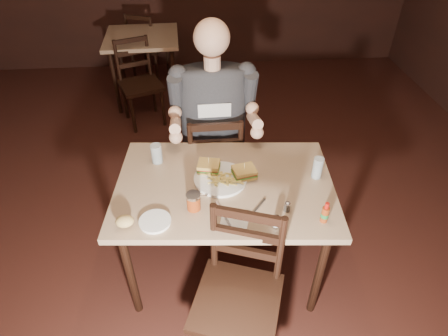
{
  "coord_description": "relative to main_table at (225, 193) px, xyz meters",
  "views": [
    {
      "loc": [
        0.1,
        -1.71,
        2.22
      ],
      "look_at": [
        0.24,
        -0.01,
        0.85
      ],
      "focal_mm": 30.0,
      "sensor_mm": 36.0,
      "label": 1
    }
  ],
  "objects": [
    {
      "name": "bg_table",
      "position": [
        -0.72,
        2.56,
        -0.01
      ],
      "size": [
        0.83,
        0.83,
        0.77
      ],
      "rotation": [
        0.0,
        0.0,
        0.04
      ],
      "color": "tan",
      "rests_on": "ground"
    },
    {
      "name": "glass_right",
      "position": [
        0.55,
        0.02,
        0.14
      ],
      "size": [
        0.06,
        0.06,
        0.14
      ],
      "primitive_type": "cylinder",
      "rotation": [
        0.0,
        0.0,
        -0.08
      ],
      "color": "silver",
      "rests_on": "main_table"
    },
    {
      "name": "diner",
      "position": [
        -0.03,
        0.58,
        0.31
      ],
      "size": [
        0.62,
        0.49,
        1.05
      ],
      "primitive_type": null,
      "rotation": [
        0.0,
        0.0,
        0.02
      ],
      "color": "#313136",
      "rests_on": "chair_far"
    },
    {
      "name": "knife",
      "position": [
        -0.03,
        -0.24,
        0.08
      ],
      "size": [
        0.07,
        0.19,
        0.0
      ],
      "primitive_type": "cube",
      "rotation": [
        0.0,
        0.0,
        0.31
      ],
      "color": "silver",
      "rests_on": "napkin"
    },
    {
      "name": "fork",
      "position": [
        0.16,
        -0.22,
        0.08
      ],
      "size": [
        0.11,
        0.14,
        0.01
      ],
      "primitive_type": "cube",
      "rotation": [
        0.0,
        0.0,
        -0.66
      ],
      "color": "silver",
      "rests_on": "napkin"
    },
    {
      "name": "chair_far",
      "position": [
        -0.03,
        0.63,
        -0.24
      ],
      "size": [
        0.43,
        0.47,
        0.92
      ],
      "primitive_type": null,
      "rotation": [
        0.0,
        0.0,
        3.17
      ],
      "color": "black",
      "rests_on": "ground"
    },
    {
      "name": "main_table",
      "position": [
        0.0,
        0.0,
        0.0
      ],
      "size": [
        1.34,
        0.95,
        0.77
      ],
      "rotation": [
        0.0,
        0.0,
        -0.08
      ],
      "color": "tan",
      "rests_on": "ground"
    },
    {
      "name": "room_shell",
      "position": [
        -0.24,
        0.06,
        0.71
      ],
      "size": [
        7.0,
        7.0,
        7.0
      ],
      "color": "black",
      "rests_on": "ground"
    },
    {
      "name": "bg_chair_far",
      "position": [
        -0.72,
        3.11,
        -0.26
      ],
      "size": [
        0.54,
        0.57,
        0.88
      ],
      "primitive_type": null,
      "rotation": [
        0.0,
        0.0,
        2.75
      ],
      "color": "black",
      "rests_on": "ground"
    },
    {
      "name": "hot_sauce",
      "position": [
        0.49,
        -0.33,
        0.14
      ],
      "size": [
        0.04,
        0.04,
        0.13
      ],
      "primitive_type": null,
      "rotation": [
        0.0,
        0.0,
        -0.08
      ],
      "color": "maroon",
      "rests_on": "main_table"
    },
    {
      "name": "ketchup_dollop",
      "position": [
        0.15,
        0.08,
        0.1
      ],
      "size": [
        0.04,
        0.04,
        0.01
      ],
      "primitive_type": "ellipsoid",
      "rotation": [
        0.0,
        0.0,
        -0.08
      ],
      "color": "maroon",
      "rests_on": "dinner_plate"
    },
    {
      "name": "dinner_plate",
      "position": [
        -0.02,
        0.03,
        0.08
      ],
      "size": [
        0.33,
        0.33,
        0.02
      ],
      "primitive_type": "cylinder",
      "rotation": [
        0.0,
        0.0,
        -0.08
      ],
      "color": "white",
      "rests_on": "main_table"
    },
    {
      "name": "fries_pile",
      "position": [
        -0.0,
        0.02,
        0.11
      ],
      "size": [
        0.25,
        0.19,
        0.04
      ],
      "primitive_type": null,
      "rotation": [
        0.0,
        0.0,
        -0.08
      ],
      "color": "#F6DE71",
      "rests_on": "dinner_plate"
    },
    {
      "name": "sandwich_right",
      "position": [
        0.12,
        0.04,
        0.15
      ],
      "size": [
        0.15,
        0.13,
        0.11
      ],
      "primitive_type": null,
      "rotation": [
        0.0,
        0.0,
        0.22
      ],
      "color": "#BD9745",
      "rests_on": "dinner_plate"
    },
    {
      "name": "syrup_dispenser",
      "position": [
        -0.18,
        -0.19,
        0.13
      ],
      "size": [
        0.09,
        0.09,
        0.1
      ],
      "primitive_type": null,
      "rotation": [
        0.0,
        0.0,
        -0.08
      ],
      "color": "maroon",
      "rests_on": "main_table"
    },
    {
      "name": "sandwich_left",
      "position": [
        -0.09,
        0.11,
        0.15
      ],
      "size": [
        0.15,
        0.13,
        0.11
      ],
      "primitive_type": null,
      "rotation": [
        0.0,
        0.0,
        -0.2
      ],
      "color": "#BD9745",
      "rests_on": "dinner_plate"
    },
    {
      "name": "pepper_shaker",
      "position": [
        0.32,
        -0.25,
        0.11
      ],
      "size": [
        0.04,
        0.04,
        0.06
      ],
      "primitive_type": null,
      "rotation": [
        0.0,
        0.0,
        -0.08
      ],
      "color": "#38332D",
      "rests_on": "main_table"
    },
    {
      "name": "side_plate",
      "position": [
        -0.39,
        -0.28,
        0.08
      ],
      "size": [
        0.18,
        0.18,
        0.01
      ],
      "primitive_type": "cylinder",
      "rotation": [
        0.0,
        0.0,
        -0.08
      ],
      "color": "white",
      "rests_on": "main_table"
    },
    {
      "name": "chair_near",
      "position": [
        0.02,
        -0.58,
        -0.23
      ],
      "size": [
        0.56,
        0.59,
        0.94
      ],
      "primitive_type": null,
      "rotation": [
        0.0,
        0.0,
        -0.33
      ],
      "color": "black",
      "rests_on": "ground"
    },
    {
      "name": "salt_shaker",
      "position": [
        0.24,
        -0.35,
        0.11
      ],
      "size": [
        0.04,
        0.04,
        0.07
      ],
      "primitive_type": null,
      "rotation": [
        0.0,
        0.0,
        -0.08
      ],
      "color": "white",
      "rests_on": "main_table"
    },
    {
      "name": "bg_chair_near",
      "position": [
        -0.72,
        2.01,
        -0.25
      ],
      "size": [
        0.54,
        0.56,
        0.88
      ],
      "primitive_type": null,
      "rotation": [
        0.0,
        0.0,
        0.37
      ],
      "color": "black",
      "rests_on": "ground"
    },
    {
      "name": "glass_left",
      "position": [
        -0.4,
        0.25,
        0.14
      ],
      "size": [
        0.07,
        0.07,
        0.13
      ],
      "primitive_type": "cylinder",
      "rotation": [
        0.0,
        0.0,
        -0.08
      ],
      "color": "silver",
      "rests_on": "main_table"
    },
    {
      "name": "bread_roll",
      "position": [
        -0.54,
        -0.29,
        0.12
      ],
      "size": [
        0.1,
        0.09,
        0.06
      ],
      "primitive_type": "ellipsoid",
      "rotation": [
        0.0,
        0.0,
        -0.08
      ],
      "color": "tan",
      "rests_on": "side_plate"
    },
    {
      "name": "napkin",
      "position": [
        0.03,
        -0.28,
        0.08
      ],
      "size": [
        0.18,
        0.17,
        0.0
      ],
      "primitive_type": "cube",
      "rotation": [
        0.0,
        0.0,
        -0.28
      ],
      "color": "white",
      "rests_on": "main_table"
    }
  ]
}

